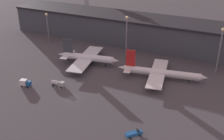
{
  "coord_description": "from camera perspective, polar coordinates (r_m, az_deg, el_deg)",
  "views": [
    {
      "loc": [
        64.12,
        -90.76,
        67.85
      ],
      "look_at": [
        8.67,
        23.39,
        6.0
      ],
      "focal_mm": 45.0,
      "sensor_mm": 36.0,
      "label": 1
    }
  ],
  "objects": [
    {
      "name": "ground",
      "position": [
        130.2,
        -8.0,
        -5.71
      ],
      "size": [
        600.0,
        600.0,
        0.0
      ],
      "primitive_type": "plane",
      "color": "#423F44"
    },
    {
      "name": "service_vehicle_0",
      "position": [
        106.75,
        4.52,
        -12.72
      ],
      "size": [
        5.77,
        5.98,
        2.64
      ],
      "rotation": [
        0.0,
        0.0,
        0.82
      ],
      "color": "#195199",
      "rests_on": "ground"
    },
    {
      "name": "lamp_post_2",
      "position": [
        155.7,
        21.18,
        4.75
      ],
      "size": [
        1.8,
        1.8,
        25.26
      ],
      "color": "slate",
      "rests_on": "ground"
    },
    {
      "name": "terminal_building",
      "position": [
        191.18,
        5.08,
        8.07
      ],
      "size": [
        184.12,
        27.12,
        18.66
      ],
      "color": "#3D424C",
      "rests_on": "ground"
    },
    {
      "name": "service_vehicle_2",
      "position": [
        140.4,
        -10.96,
        -2.66
      ],
      "size": [
        7.1,
        2.86,
        2.8
      ],
      "rotation": [
        0.0,
        0.0,
        0.09
      ],
      "color": "#9EA3A8",
      "rests_on": "ground"
    },
    {
      "name": "lamp_post_1",
      "position": [
        167.26,
        2.97,
        7.86
      ],
      "size": [
        1.8,
        1.8,
        25.05
      ],
      "color": "slate",
      "rests_on": "ground"
    },
    {
      "name": "lamp_post_0",
      "position": [
        197.05,
        -13.01,
        9.24
      ],
      "size": [
        1.8,
        1.8,
        20.28
      ],
      "color": "slate",
      "rests_on": "ground"
    },
    {
      "name": "airplane_0",
      "position": [
        161.46,
        -4.99,
        2.45
      ],
      "size": [
        37.18,
        38.72,
        14.05
      ],
      "rotation": [
        0.0,
        0.0,
        0.18
      ],
      "color": "silver",
      "rests_on": "ground"
    },
    {
      "name": "service_vehicle_1",
      "position": [
        144.23,
        -17.24,
        -2.49
      ],
      "size": [
        5.55,
        3.55,
        3.51
      ],
      "rotation": [
        0.0,
        0.0,
        0.2
      ],
      "color": "#195199",
      "rests_on": "ground"
    },
    {
      "name": "airplane_1",
      "position": [
        146.9,
        9.8,
        -0.55
      ],
      "size": [
        46.15,
        35.82,
        14.07
      ],
      "rotation": [
        0.0,
        0.0,
        0.18
      ],
      "color": "silver",
      "rests_on": "ground"
    }
  ]
}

